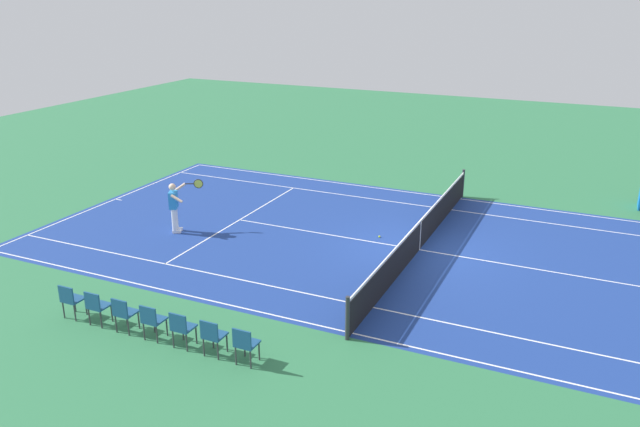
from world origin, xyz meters
TOP-DOWN VIEW (x-y plane):
  - ground_plane at (0.00, 0.00)m, footprint 60.00×60.00m
  - court_slab at (0.00, 0.00)m, footprint 24.20×11.40m
  - court_line_markings at (0.00, 0.00)m, footprint 23.85×11.05m
  - tennis_net at (0.00, 0.00)m, footprint 0.10×11.70m
  - tennis_player_near at (7.69, 1.82)m, footprint 0.90×0.97m
  - tennis_ball at (1.44, -0.45)m, footprint 0.07×0.07m
  - spectator_chair_0 at (1.57, 7.64)m, footprint 0.44×0.44m
  - spectator_chair_1 at (2.38, 7.64)m, footprint 0.44×0.44m
  - spectator_chair_2 at (3.19, 7.64)m, footprint 0.44×0.44m
  - spectator_chair_3 at (4.00, 7.64)m, footprint 0.44×0.44m
  - spectator_chair_4 at (4.81, 7.64)m, footprint 0.44×0.44m
  - spectator_chair_5 at (5.61, 7.64)m, footprint 0.44×0.44m
  - spectator_chair_6 at (6.42, 7.64)m, footprint 0.44×0.44m

SIDE VIEW (x-z plane):
  - ground_plane at x=0.00m, z-range 0.00..0.00m
  - court_slab at x=0.00m, z-range 0.00..0.00m
  - court_line_markings at x=0.00m, z-range 0.00..0.01m
  - tennis_ball at x=1.44m, z-range 0.00..0.07m
  - tennis_net at x=0.00m, z-range -0.05..1.03m
  - spectator_chair_0 at x=1.57m, z-range 0.08..0.96m
  - spectator_chair_1 at x=2.38m, z-range 0.08..0.96m
  - spectator_chair_2 at x=3.19m, z-range 0.08..0.96m
  - spectator_chair_3 at x=4.00m, z-range 0.08..0.96m
  - spectator_chair_4 at x=4.81m, z-range 0.08..0.96m
  - spectator_chair_5 at x=5.61m, z-range 0.08..0.96m
  - spectator_chair_6 at x=6.42m, z-range 0.08..0.96m
  - tennis_player_near at x=7.69m, z-range 0.08..1.78m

